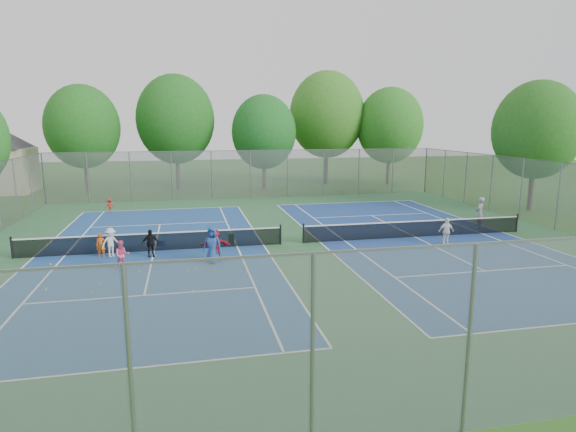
% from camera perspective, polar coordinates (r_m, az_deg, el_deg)
% --- Properties ---
extents(ground, '(120.00, 120.00, 0.00)m').
position_cam_1_polar(ground, '(25.27, 0.48, -3.32)').
color(ground, '#29581B').
rests_on(ground, ground).
extents(court_pad, '(32.00, 32.00, 0.01)m').
position_cam_1_polar(court_pad, '(25.27, 0.48, -3.30)').
color(court_pad, '#2B5C36').
rests_on(court_pad, ground).
extents(court_left, '(10.97, 23.77, 0.01)m').
position_cam_1_polar(court_left, '(24.75, -15.58, -4.00)').
color(court_left, navy).
rests_on(court_left, court_pad).
extents(court_right, '(10.97, 23.77, 0.01)m').
position_cam_1_polar(court_right, '(27.62, 14.81, -2.42)').
color(court_right, navy).
rests_on(court_right, court_pad).
extents(net_left, '(12.87, 0.10, 0.91)m').
position_cam_1_polar(net_left, '(24.64, -15.64, -3.02)').
color(net_left, black).
rests_on(net_left, ground).
extents(net_right, '(12.87, 0.10, 0.91)m').
position_cam_1_polar(net_right, '(27.52, 14.86, -1.53)').
color(net_right, black).
rests_on(net_right, ground).
extents(fence_north, '(32.00, 0.10, 4.00)m').
position_cam_1_polar(fence_north, '(40.48, -4.49, 4.94)').
color(fence_north, gray).
rests_on(fence_north, ground).
extents(fence_south, '(32.00, 0.10, 4.00)m').
position_cam_1_polar(fence_south, '(10.45, 20.65, -13.75)').
color(fence_south, gray).
rests_on(fence_south, ground).
extents(fence_east, '(0.10, 32.00, 4.00)m').
position_cam_1_polar(fence_east, '(32.33, 29.38, 2.03)').
color(fence_east, gray).
rests_on(fence_east, ground).
extents(tree_nw, '(6.40, 6.40, 9.58)m').
position_cam_1_polar(tree_nw, '(46.70, -23.16, 9.69)').
color(tree_nw, '#443326').
rests_on(tree_nw, ground).
extents(tree_nl, '(7.20, 7.20, 10.69)m').
position_cam_1_polar(tree_nl, '(46.90, -13.18, 11.08)').
color(tree_nl, '#443326').
rests_on(tree_nl, ground).
extents(tree_nc, '(6.00, 6.00, 8.85)m').
position_cam_1_polar(tree_nc, '(45.50, -2.88, 9.91)').
color(tree_nc, '#443326').
rests_on(tree_nc, ground).
extents(tree_nr, '(7.60, 7.60, 11.42)m').
position_cam_1_polar(tree_nr, '(50.01, 4.64, 11.88)').
color(tree_nr, '#443326').
rests_on(tree_nr, ground).
extents(tree_ne, '(6.60, 6.60, 9.77)m').
position_cam_1_polar(tree_ne, '(50.21, 11.97, 10.45)').
color(tree_ne, '#443326').
rests_on(tree_ne, ground).
extents(tree_side_e, '(6.00, 6.00, 9.20)m').
position_cam_1_polar(tree_side_e, '(38.57, 27.39, 9.04)').
color(tree_side_e, '#443326').
rests_on(tree_side_e, ground).
extents(ball_crate, '(0.43, 0.43, 0.29)m').
position_cam_1_polar(ball_crate, '(25.76, -14.78, -3.08)').
color(ball_crate, '#1648A9').
rests_on(ball_crate, ground).
extents(ball_hopper, '(0.30, 0.30, 0.56)m').
position_cam_1_polar(ball_hopper, '(25.49, -6.72, -2.62)').
color(ball_hopper, '#217B33').
rests_on(ball_hopper, ground).
extents(student_a, '(0.44, 0.30, 1.16)m').
position_cam_1_polar(student_a, '(24.31, -21.30, -3.25)').
color(student_a, '#C55012').
rests_on(student_a, ground).
extents(student_b, '(0.72, 0.61, 1.29)m').
position_cam_1_polar(student_b, '(21.95, -19.07, -4.41)').
color(student_b, '#D9547D').
rests_on(student_b, ground).
extents(student_c, '(1.03, 0.89, 1.39)m').
position_cam_1_polar(student_c, '(24.21, -20.26, -2.96)').
color(student_c, silver).
rests_on(student_c, ground).
extents(student_d, '(0.82, 0.45, 1.33)m').
position_cam_1_polar(student_d, '(23.59, -16.01, -3.13)').
color(student_d, black).
rests_on(student_d, ground).
extents(student_e, '(0.96, 0.77, 1.69)m').
position_cam_1_polar(student_e, '(21.85, -8.96, -3.46)').
color(student_e, navy).
rests_on(student_e, ground).
extents(student_f, '(1.40, 0.58, 1.47)m').
position_cam_1_polar(student_f, '(22.35, -8.59, -3.42)').
color(student_f, '#AB1822').
rests_on(student_f, ground).
extents(child_far_baseline, '(0.74, 0.55, 1.02)m').
position_cam_1_polar(child_far_baseline, '(36.06, -20.37, 1.15)').
color(child_far_baseline, '#A52117').
rests_on(child_far_baseline, ground).
extents(instructor, '(0.82, 0.79, 1.89)m').
position_cam_1_polar(instructor, '(30.98, 21.76, 0.35)').
color(instructor, gray).
rests_on(instructor, ground).
extents(teen_court_b, '(0.84, 0.35, 1.43)m').
position_cam_1_polar(teen_court_b, '(26.24, 18.24, -1.74)').
color(teen_court_b, white).
rests_on(teen_court_b, ground).
extents(tennis_ball_0, '(0.07, 0.07, 0.07)m').
position_cam_1_polar(tennis_ball_0, '(23.66, -15.40, -4.64)').
color(tennis_ball_0, '#A7C62E').
rests_on(tennis_ball_0, ground).
extents(tennis_ball_1, '(0.07, 0.07, 0.07)m').
position_cam_1_polar(tennis_ball_1, '(24.00, -26.32, -5.18)').
color(tennis_ball_1, '#DAEF37').
rests_on(tennis_ball_1, ground).
extents(tennis_ball_2, '(0.07, 0.07, 0.07)m').
position_cam_1_polar(tennis_ball_2, '(21.29, -10.90, -6.18)').
color(tennis_ball_2, '#D2E034').
rests_on(tennis_ball_2, ground).
extents(tennis_ball_3, '(0.07, 0.07, 0.07)m').
position_cam_1_polar(tennis_ball_3, '(21.48, -17.20, -6.33)').
color(tennis_ball_3, '#D3E735').
rests_on(tennis_ball_3, ground).
extents(tennis_ball_4, '(0.07, 0.07, 0.07)m').
position_cam_1_polar(tennis_ball_4, '(20.15, -10.69, -7.17)').
color(tennis_ball_4, '#CDE936').
rests_on(tennis_ball_4, ground).
extents(tennis_ball_5, '(0.07, 0.07, 0.07)m').
position_cam_1_polar(tennis_ball_5, '(20.54, -26.72, -7.84)').
color(tennis_ball_5, '#D0E635').
rests_on(tennis_ball_5, ground).
extents(tennis_ball_6, '(0.07, 0.07, 0.07)m').
position_cam_1_polar(tennis_ball_6, '(18.67, -11.24, -8.67)').
color(tennis_ball_6, '#CBD531').
rests_on(tennis_ball_6, ground).
extents(tennis_ball_7, '(0.07, 0.07, 0.07)m').
position_cam_1_polar(tennis_ball_7, '(20.32, -21.44, -7.61)').
color(tennis_ball_7, '#C6E836').
rests_on(tennis_ball_7, ground).
extents(tennis_ball_8, '(0.07, 0.07, 0.07)m').
position_cam_1_polar(tennis_ball_8, '(20.98, -11.77, -6.48)').
color(tennis_ball_8, yellow).
rests_on(tennis_ball_8, ground).
extents(tennis_ball_9, '(0.07, 0.07, 0.07)m').
position_cam_1_polar(tennis_ball_9, '(22.63, -14.34, -5.29)').
color(tennis_ball_9, '#CBE835').
rests_on(tennis_ball_9, ground).
extents(tennis_ball_10, '(0.07, 0.07, 0.07)m').
position_cam_1_polar(tennis_ball_10, '(20.95, -8.64, -6.39)').
color(tennis_ball_10, gold).
rests_on(tennis_ball_10, ground).
extents(tennis_ball_11, '(0.07, 0.07, 0.07)m').
position_cam_1_polar(tennis_ball_11, '(19.49, -22.16, -8.45)').
color(tennis_ball_11, '#ADC12D').
rests_on(tennis_ball_11, ground).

